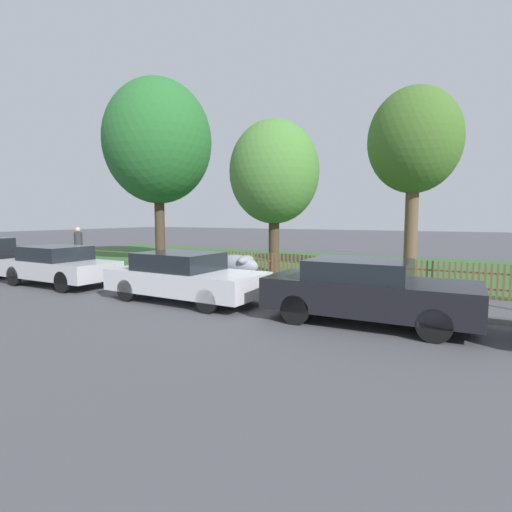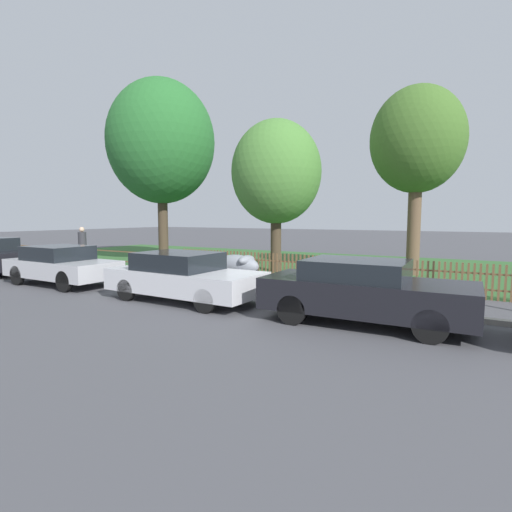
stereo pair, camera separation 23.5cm
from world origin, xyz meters
name	(u,v)px [view 1 (the left image)]	position (x,y,z in m)	size (l,w,h in m)	color
ground_plane	(287,301)	(0.00, 0.00, 0.00)	(120.00, 120.00, 0.00)	#4C4C51
kerb_stone	(288,299)	(0.00, 0.10, 0.06)	(40.62, 0.20, 0.12)	#9E998E
grass_strip	(363,267)	(0.00, 8.72, 0.01)	(40.62, 11.52, 0.01)	#33602D
park_fence	(323,270)	(0.00, 2.97, 0.51)	(40.62, 0.05, 1.02)	brown
parked_car_black_saloon	(59,265)	(-7.89, -1.32, 0.70)	(4.18, 1.85, 1.34)	#BCBCC1
parked_car_navy_estate	(184,276)	(-2.54, -1.30, 0.69)	(4.53, 1.98, 1.34)	silver
parked_car_red_compact	(367,290)	(2.46, -1.22, 0.73)	(4.48, 1.94, 1.40)	black
covered_motorcycle	(237,265)	(-2.85, 2.02, 0.62)	(1.93, 0.89, 1.00)	black
tree_nearest_kerb	(158,142)	(-9.45, 5.43, 6.01)	(5.28, 5.28, 9.07)	#473828
tree_behind_motorcycle	(274,173)	(-2.95, 5.23, 4.16)	(3.74, 3.74, 6.34)	#473828
tree_mid_park	(414,142)	(2.26, 7.08, 5.26)	(3.58, 3.58, 7.38)	brown
pedestrian_near_fence	(78,244)	(-11.96, 2.59, 1.04)	(0.43, 0.43, 1.85)	#2D3351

